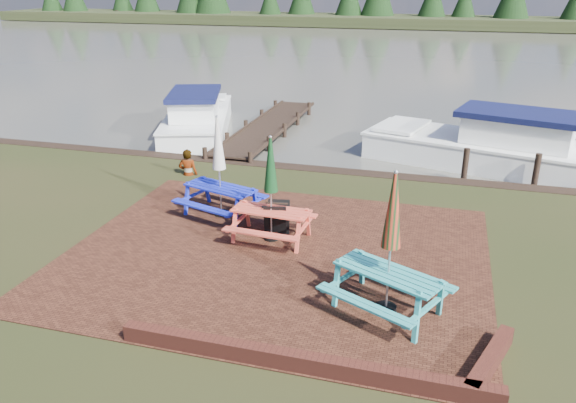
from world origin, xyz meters
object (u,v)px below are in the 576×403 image
at_px(boat_jetty, 198,119).
at_px(boat_near, 491,148).
at_px(picnic_table_blue, 220,182).
at_px(chalkboard, 277,219).
at_px(jetty, 267,127).
at_px(person, 187,150).
at_px(picnic_table_red, 271,205).
at_px(picnic_table_teal, 389,265).

relative_size(boat_jetty, boat_near, 0.87).
xyz_separation_m(picnic_table_blue, chalkboard, (1.72, -0.78, -0.47)).
bearing_deg(boat_jetty, jetty, -6.24).
bearing_deg(person, jetty, -105.83).
height_order(jetty, person, person).
bearing_deg(picnic_table_red, picnic_table_teal, -34.57).
relative_size(picnic_table_red, person, 1.54).
height_order(picnic_table_red, boat_jetty, picnic_table_red).
height_order(picnic_table_teal, boat_near, picnic_table_teal).
relative_size(jetty, boat_jetty, 1.26).
xyz_separation_m(picnic_table_teal, picnic_table_red, (-2.89, 2.29, -0.08)).
relative_size(picnic_table_teal, person, 1.67).
distance_m(jetty, person, 5.96).
distance_m(picnic_table_red, person, 5.32).
bearing_deg(picnic_table_teal, picnic_table_blue, 170.05).
height_order(picnic_table_red, picnic_table_blue, picnic_table_blue).
relative_size(picnic_table_teal, chalkboard, 3.20).
bearing_deg(boat_near, chalkboard, 161.04).
bearing_deg(jetty, picnic_table_teal, -62.87).
bearing_deg(boat_near, picnic_table_red, 161.51).
distance_m(jetty, boat_near, 8.54).
height_order(picnic_table_teal, picnic_table_blue, picnic_table_teal).
distance_m(jetty, boat_jetty, 2.79).
relative_size(picnic_table_teal, picnic_table_red, 1.09).
height_order(picnic_table_red, jetty, picnic_table_red).
xyz_separation_m(picnic_table_teal, person, (-6.73, 5.97, -0.14)).
height_order(jetty, boat_near, boat_near).
xyz_separation_m(picnic_table_red, jetty, (-3.18, 9.57, -0.74)).
bearing_deg(person, picnic_table_blue, 119.76).
relative_size(chalkboard, jetty, 0.09).
xyz_separation_m(picnic_table_teal, picnic_table_blue, (-4.55, 3.30, -0.04)).
relative_size(picnic_table_blue, boat_near, 0.31).
bearing_deg(picnic_table_teal, chalkboard, 164.36).
bearing_deg(chalkboard, picnic_table_blue, 144.64).
bearing_deg(boat_near, jetty, 92.66).
height_order(boat_near, person, boat_near).
distance_m(boat_near, person, 9.85).
xyz_separation_m(picnic_table_blue, jetty, (-1.53, 8.56, -0.78)).
distance_m(picnic_table_blue, boat_near, 9.56).
relative_size(boat_near, person, 5.17).
bearing_deg(chalkboard, boat_near, 44.92).
relative_size(picnic_table_teal, jetty, 0.29).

